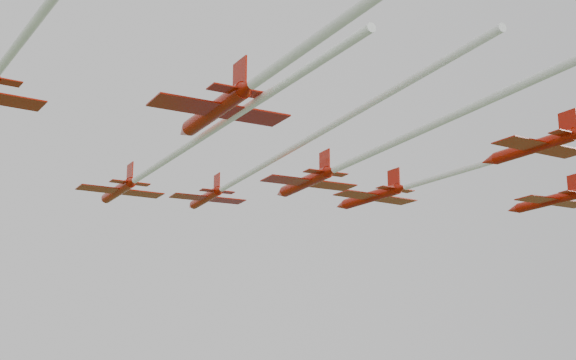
{
  "coord_description": "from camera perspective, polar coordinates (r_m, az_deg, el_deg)",
  "views": [
    {
      "loc": [
        -2.61,
        -80.33,
        37.63
      ],
      "look_at": [
        2.55,
        -5.16,
        56.28
      ],
      "focal_mm": 50.0,
      "sensor_mm": 36.0,
      "label": 1
    }
  ],
  "objects": [
    {
      "name": "jet_lead",
      "position": [
        78.83,
        -2.4,
        0.71
      ],
      "size": [
        23.05,
        52.85,
        2.53
      ],
      "rotation": [
        0.0,
        0.0,
        0.38
      ],
      "color": "#AB1404"
    },
    {
      "name": "jet_row2_left",
      "position": [
        69.75,
        -9.22,
        1.06
      ],
      "size": [
        22.52,
        44.48,
        2.47
      ],
      "rotation": [
        0.0,
        0.0,
        0.44
      ],
      "color": "#AB1404"
    },
    {
      "name": "jet_row2_right",
      "position": [
        81.36,
        11.4,
        0.46
      ],
      "size": [
        28.27,
        49.89,
        2.93
      ],
      "rotation": [
        0.0,
        0.0,
        0.49
      ],
      "color": "#AB1404"
    },
    {
      "name": "jet_row3_left",
      "position": [
        55.51,
        -19.3,
        8.2
      ],
      "size": [
        22.17,
        38.51,
        2.68
      ],
      "rotation": [
        0.0,
        0.0,
        0.5
      ],
      "color": "#AB1404"
    },
    {
      "name": "jet_row3_mid",
      "position": [
        60.08,
        8.41,
        3.06
      ],
      "size": [
        26.07,
        57.37,
        2.61
      ],
      "rotation": [
        0.0,
        0.0,
        0.4
      ],
      "color": "#AB1404"
    },
    {
      "name": "jet_row4_left",
      "position": [
        42.15,
        3.99,
        11.34
      ],
      "size": [
        29.53,
        59.97,
        2.87
      ],
      "rotation": [
        0.0,
        0.0,
        0.43
      ],
      "color": "#AB1404"
    }
  ]
}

